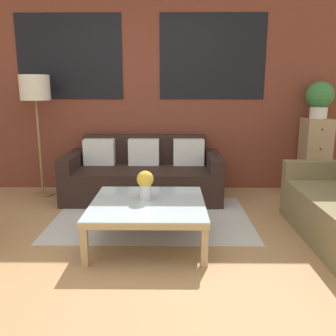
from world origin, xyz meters
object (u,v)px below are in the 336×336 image
at_px(floor_lamp, 35,93).
at_px(potted_plant, 320,98).
at_px(drawer_cabinet, 314,156).
at_px(coffee_table, 148,207).
at_px(flower_vase, 145,183).
at_px(couch_dark, 143,176).

bearing_deg(floor_lamp, potted_plant, 2.52).
bearing_deg(floor_lamp, drawer_cabinet, 2.52).
height_order(coffee_table, flower_vase, flower_vase).
distance_m(floor_lamp, potted_plant, 3.64).
height_order(drawer_cabinet, flower_vase, drawer_cabinet).
bearing_deg(potted_plant, floor_lamp, -177.48).
distance_m(couch_dark, flower_vase, 1.35).
relative_size(couch_dark, coffee_table, 1.91).
bearing_deg(potted_plant, flower_vase, -144.24).
distance_m(coffee_table, floor_lamp, 2.32).
xyz_separation_m(couch_dark, coffee_table, (0.15, -1.38, 0.05)).
relative_size(floor_lamp, drawer_cabinet, 1.55).
bearing_deg(flower_vase, potted_plant, 35.76).
bearing_deg(couch_dark, floor_lamp, 176.87).
bearing_deg(coffee_table, potted_plant, 37.12).
distance_m(floor_lamp, drawer_cabinet, 3.73).
bearing_deg(potted_plant, drawer_cabinet, -90.00).
distance_m(couch_dark, floor_lamp, 1.71).
xyz_separation_m(couch_dark, flower_vase, (0.12, -1.32, 0.26)).
distance_m(coffee_table, drawer_cabinet, 2.68).
height_order(floor_lamp, flower_vase, floor_lamp).
xyz_separation_m(potted_plant, flower_vase, (-2.16, -1.56, -0.73)).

